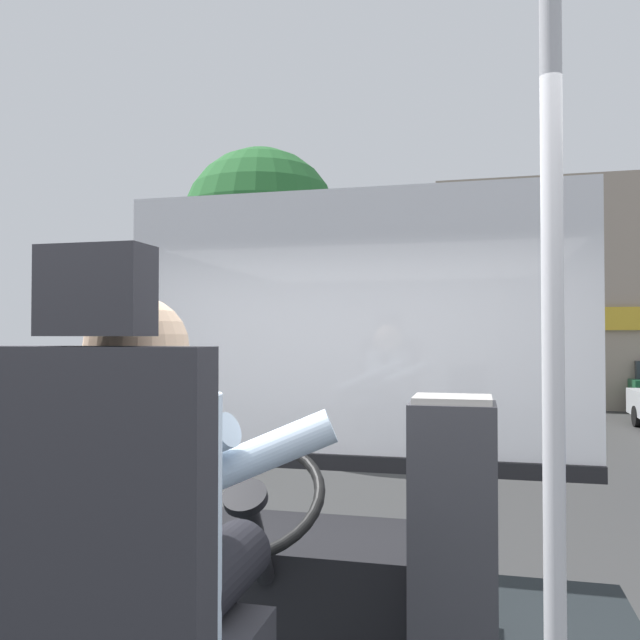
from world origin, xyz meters
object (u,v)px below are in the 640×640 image
(bus_driver, at_px, (148,513))
(handrail_pole, at_px, (554,425))
(driver_seat, at_px, (122,613))
(fare_box, at_px, (453,559))
(steering_console, at_px, (286,579))

(bus_driver, xyz_separation_m, handrail_pole, (0.88, 0.01, 0.23))
(driver_seat, height_order, handrail_pole, handrail_pole)
(fare_box, bearing_deg, driver_seat, -129.97)
(bus_driver, distance_m, steering_console, 1.23)
(fare_box, bearing_deg, bus_driver, -134.41)
(bus_driver, relative_size, handrail_pole, 0.40)
(bus_driver, height_order, fare_box, bus_driver)
(bus_driver, bearing_deg, steering_console, 90.00)
(driver_seat, bearing_deg, fare_box, 50.03)
(steering_console, height_order, fare_box, fare_box)
(steering_console, relative_size, handrail_pole, 0.55)
(driver_seat, distance_m, handrail_pole, 0.98)
(driver_seat, relative_size, fare_box, 1.37)
(driver_seat, bearing_deg, bus_driver, 90.00)
(bus_driver, xyz_separation_m, fare_box, (0.66, 0.67, -0.28))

